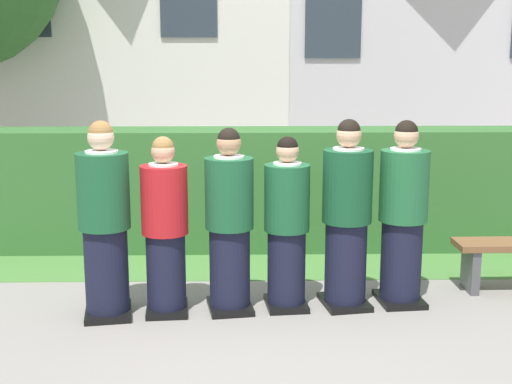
% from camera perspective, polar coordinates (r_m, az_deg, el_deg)
% --- Properties ---
extents(ground_plane, '(60.00, 60.00, 0.00)m').
position_cam_1_polar(ground_plane, '(6.21, -0.00, -9.55)').
color(ground_plane, gray).
extents(student_front_row_0, '(0.46, 0.56, 1.68)m').
position_cam_1_polar(student_front_row_0, '(5.96, -12.34, -2.65)').
color(student_front_row_0, black).
rests_on(student_front_row_0, ground).
extents(student_in_red_blazer, '(0.40, 0.47, 1.54)m').
position_cam_1_polar(student_in_red_blazer, '(5.97, -7.48, -3.15)').
color(student_in_red_blazer, black).
rests_on(student_in_red_blazer, ground).
extents(student_front_row_2, '(0.44, 0.54, 1.60)m').
position_cam_1_polar(student_front_row_2, '(5.97, -2.20, -2.73)').
color(student_front_row_2, black).
rests_on(student_front_row_2, ground).
extents(student_front_row_3, '(0.40, 0.47, 1.52)m').
position_cam_1_polar(student_front_row_3, '(6.05, 2.55, -2.94)').
color(student_front_row_3, black).
rests_on(student_front_row_3, ground).
extents(student_front_row_4, '(0.46, 0.56, 1.67)m').
position_cam_1_polar(student_front_row_4, '(6.11, 7.46, -2.19)').
color(student_front_row_4, black).
rests_on(student_front_row_4, ground).
extents(student_front_row_5, '(0.43, 0.51, 1.65)m').
position_cam_1_polar(student_front_row_5, '(6.27, 11.98, -2.08)').
color(student_front_row_5, black).
rests_on(student_front_row_5, ground).
extents(hedge, '(8.58, 0.70, 1.37)m').
position_cam_1_polar(hedge, '(7.95, -0.29, 0.26)').
color(hedge, '#33662D').
rests_on(hedge, ground).
extents(lawn_strip, '(8.58, 0.90, 0.01)m').
position_cam_1_polar(lawn_strip, '(7.34, -0.19, -6.17)').
color(lawn_strip, '#477A38').
rests_on(lawn_strip, ground).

